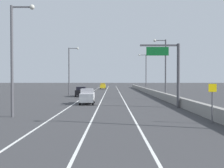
% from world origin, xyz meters
% --- Properties ---
extents(ground_plane, '(320.00, 320.00, 0.00)m').
position_xyz_m(ground_plane, '(0.00, 64.00, 0.00)').
color(ground_plane, '#38383A').
extents(lane_stripe_left, '(0.16, 130.00, 0.00)m').
position_xyz_m(lane_stripe_left, '(-5.50, 55.00, 0.00)').
color(lane_stripe_left, silver).
rests_on(lane_stripe_left, ground_plane).
extents(lane_stripe_center, '(0.16, 130.00, 0.00)m').
position_xyz_m(lane_stripe_center, '(-2.00, 55.00, 0.00)').
color(lane_stripe_center, silver).
rests_on(lane_stripe_center, ground_plane).
extents(lane_stripe_right, '(0.16, 130.00, 0.00)m').
position_xyz_m(lane_stripe_right, '(1.50, 55.00, 0.00)').
color(lane_stripe_right, silver).
rests_on(lane_stripe_right, ground_plane).
extents(jersey_barrier_right, '(0.60, 120.00, 1.10)m').
position_xyz_m(jersey_barrier_right, '(8.03, 40.00, 0.55)').
color(jersey_barrier_right, gray).
rests_on(jersey_barrier_right, ground_plane).
extents(overhead_sign_gantry, '(4.68, 0.36, 7.50)m').
position_xyz_m(overhead_sign_gantry, '(6.68, 25.43, 4.73)').
color(overhead_sign_gantry, '#47474C').
rests_on(overhead_sign_gantry, ground_plane).
extents(speed_advisory_sign, '(0.60, 0.11, 3.00)m').
position_xyz_m(speed_advisory_sign, '(7.13, 14.18, 1.76)').
color(speed_advisory_sign, '#4C4C51').
rests_on(speed_advisory_sign, ground_plane).
extents(lamp_post_right_second, '(2.14, 0.44, 9.88)m').
position_xyz_m(lamp_post_right_second, '(8.18, 37.75, 5.69)').
color(lamp_post_right_second, '#4C4C51').
rests_on(lamp_post_right_second, ground_plane).
extents(lamp_post_right_third, '(2.14, 0.44, 9.88)m').
position_xyz_m(lamp_post_right_third, '(8.34, 63.75, 5.69)').
color(lamp_post_right_third, '#4C4C51').
rests_on(lamp_post_right_third, ground_plane).
extents(lamp_post_left_near, '(2.14, 0.44, 9.88)m').
position_xyz_m(lamp_post_left_near, '(-8.89, 17.76, 5.69)').
color(lamp_post_left_near, '#4C4C51').
rests_on(lamp_post_left_near, ground_plane).
extents(lamp_post_left_mid, '(2.14, 0.44, 9.88)m').
position_xyz_m(lamp_post_left_mid, '(-8.98, 48.95, 5.69)').
color(lamp_post_left_mid, '#4C4C51').
rests_on(lamp_post_left_mid, ground_plane).
extents(car_white_0, '(1.97, 4.31, 2.06)m').
position_xyz_m(car_white_0, '(-3.67, 29.90, 1.02)').
color(car_white_0, white).
rests_on(car_white_0, ground_plane).
extents(car_yellow_1, '(1.88, 4.17, 2.03)m').
position_xyz_m(car_yellow_1, '(-3.38, 82.19, 1.01)').
color(car_yellow_1, gold).
rests_on(car_yellow_1, ground_plane).
extents(car_black_2, '(2.05, 4.77, 1.88)m').
position_xyz_m(car_black_2, '(-6.21, 45.14, 0.94)').
color(car_black_2, black).
rests_on(car_black_2, ground_plane).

